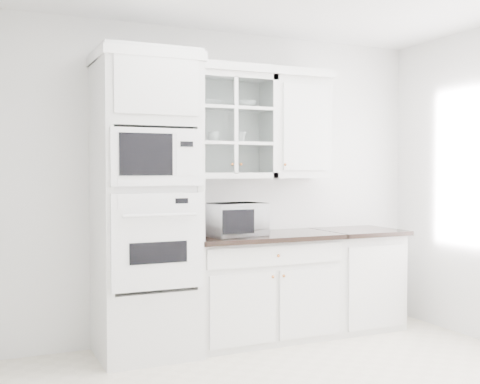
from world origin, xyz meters
name	(u,v)px	position (x,y,z in m)	size (l,w,h in m)	color
room_shell	(290,125)	(0.00, 0.43, 1.78)	(4.00, 3.50, 2.70)	white
oven_column	(146,204)	(-0.75, 1.42, 1.20)	(0.76, 0.68, 2.40)	silver
base_cabinet_run	(261,286)	(0.28, 1.45, 0.46)	(1.32, 0.67, 0.92)	silver
extra_base_cabinet	(356,278)	(1.28, 1.45, 0.46)	(0.72, 0.67, 0.92)	silver
upper_cabinet_glass	(228,126)	(0.03, 1.58, 1.85)	(0.80, 0.33, 0.90)	silver
upper_cabinet_solid	(296,129)	(0.71, 1.58, 1.85)	(0.55, 0.33, 0.90)	silver
crown_molding	(218,69)	(-0.07, 1.56, 2.33)	(2.14, 0.38, 0.07)	white
countertop_microwave	(234,219)	(0.00, 1.39, 1.06)	(0.48, 0.40, 0.28)	white
bowl_a	(207,103)	(-0.16, 1.58, 2.04)	(0.22, 0.22, 0.05)	white
bowl_b	(245,105)	(0.19, 1.58, 2.04)	(0.20, 0.20, 0.06)	white
cup_a	(214,137)	(-0.10, 1.58, 1.75)	(0.11, 0.11, 0.09)	white
cup_b	(240,137)	(0.14, 1.57, 1.76)	(0.10, 0.10, 0.09)	white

